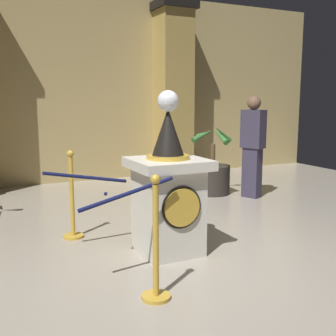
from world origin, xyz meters
TOP-DOWN VIEW (x-y plane):
  - ground_plane at (0.00, 0.00)m, footprint 11.13×11.13m
  - back_wall at (0.00, 4.73)m, footprint 11.13×0.16m
  - pedestal_clock at (-0.15, 0.36)m, footprint 0.75×0.75m
  - stanchion_near at (-0.94, 1.28)m, footprint 0.24×0.24m
  - stanchion_far at (-0.70, -0.55)m, footprint 0.24×0.24m
  - velvet_rope at (-0.82, 0.36)m, footprint 1.05×1.07m
  - column_right at (1.90, 4.37)m, footprint 0.78×0.78m
  - potted_palm_right at (1.76, 2.55)m, footprint 0.83×0.83m
  - bystander_guest at (2.20, 2.05)m, footprint 0.34×0.42m

SIDE VIEW (x-z plane):
  - ground_plane at x=0.00m, z-range 0.00..0.00m
  - potted_palm_right at x=1.76m, z-range -0.27..0.91m
  - stanchion_far at x=-0.70m, z-range -0.16..0.87m
  - stanchion_near at x=-0.94m, z-range -0.16..0.88m
  - pedestal_clock at x=-0.15m, z-range -0.20..1.49m
  - velvet_rope at x=-0.82m, z-range 0.68..0.90m
  - bystander_guest at x=2.20m, z-range 0.05..1.71m
  - column_right at x=1.90m, z-range -0.01..3.49m
  - back_wall at x=0.00m, z-range 0.00..3.65m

